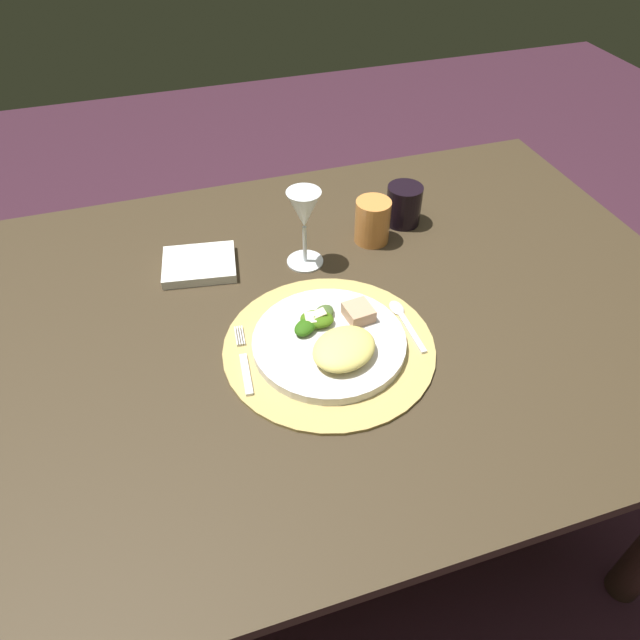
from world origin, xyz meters
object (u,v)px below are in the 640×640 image
(dinner_plate, at_px, (329,342))
(napkin, at_px, (199,264))
(wine_glass, at_px, (304,214))
(spoon, at_px, (403,317))
(amber_tumbler, at_px, (372,221))
(dark_tumbler, at_px, (404,205))
(dining_table, at_px, (344,355))
(fork, at_px, (244,362))

(dinner_plate, relative_size, napkin, 1.84)
(wine_glass, bearing_deg, spoon, -61.78)
(dinner_plate, xyz_separation_m, amber_tumbler, (0.18, 0.27, 0.03))
(amber_tumbler, xyz_separation_m, dark_tumbler, (0.09, 0.04, -0.00))
(dinner_plate, distance_m, wine_glass, 0.26)
(dinner_plate, relative_size, spoon, 1.90)
(napkin, bearing_deg, dinner_plate, -58.51)
(spoon, height_order, amber_tumbler, amber_tumbler)
(dinner_plate, xyz_separation_m, spoon, (0.14, 0.02, -0.01))
(dining_table, relative_size, wine_glass, 8.36)
(dark_tumbler, bearing_deg, amber_tumbler, -154.79)
(napkin, height_order, amber_tumbler, amber_tumbler)
(dining_table, bearing_deg, fork, -156.49)
(napkin, bearing_deg, spoon, -39.15)
(dinner_plate, relative_size, dark_tumbler, 3.01)
(dinner_plate, height_order, amber_tumbler, amber_tumbler)
(wine_glass, bearing_deg, fork, -126.34)
(dinner_plate, distance_m, amber_tumbler, 0.33)
(dining_table, distance_m, napkin, 0.34)
(dining_table, relative_size, amber_tumbler, 14.58)
(spoon, bearing_deg, wine_glass, 118.22)
(dining_table, height_order, napkin, napkin)
(wine_glass, bearing_deg, dinner_plate, -96.95)
(dining_table, xyz_separation_m, napkin, (-0.24, 0.19, 0.14))
(dinner_plate, distance_m, fork, 0.14)
(amber_tumbler, distance_m, dark_tumbler, 0.10)
(dinner_plate, height_order, fork, dinner_plate)
(wine_glass, bearing_deg, amber_tumbler, 11.69)
(fork, xyz_separation_m, amber_tumbler, (0.33, 0.27, 0.04))
(spoon, xyz_separation_m, dark_tumbler, (0.12, 0.29, 0.03))
(dinner_plate, xyz_separation_m, wine_glass, (0.03, 0.24, 0.10))
(napkin, relative_size, dark_tumbler, 1.63)
(fork, xyz_separation_m, spoon, (0.29, 0.02, 0.00))
(fork, bearing_deg, dining_table, 23.51)
(fork, height_order, amber_tumbler, amber_tumbler)
(spoon, distance_m, amber_tumbler, 0.25)
(fork, relative_size, amber_tumbler, 1.70)
(spoon, xyz_separation_m, wine_glass, (-0.12, 0.21, 0.10))
(napkin, xyz_separation_m, dark_tumbler, (0.44, 0.03, 0.03))
(dark_tumbler, bearing_deg, dining_table, -133.30)
(wine_glass, xyz_separation_m, amber_tumbler, (0.15, 0.03, -0.07))
(napkin, height_order, wine_glass, wine_glass)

